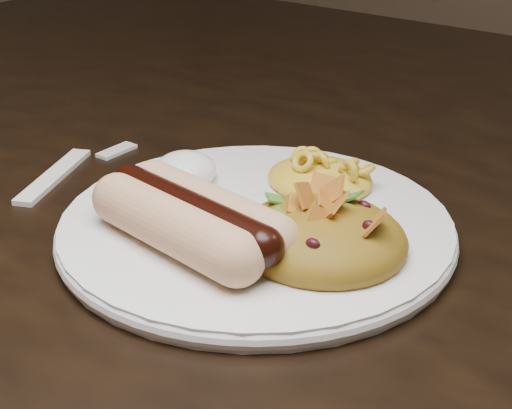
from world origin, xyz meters
The scene contains 7 objects.
table centered at (0.00, 0.00, 0.66)m, with size 1.60×0.90×0.75m.
plate centered at (-0.05, -0.17, 0.76)m, with size 0.25×0.25×0.01m, color white.
hotdog centered at (-0.06, -0.22, 0.78)m, with size 0.12×0.08×0.03m.
mac_and_cheese centered at (-0.05, -0.10, 0.78)m, with size 0.08×0.07×0.03m, color yellow.
sour_cream centered at (-0.13, -0.16, 0.78)m, with size 0.04×0.04×0.03m, color white.
taco_salad centered at (0.01, -0.18, 0.78)m, with size 0.10×0.10×0.05m.
fork centered at (-0.23, -0.19, 0.75)m, with size 0.02×0.16×0.00m, color white.
Camera 1 is at (0.22, -0.53, 0.99)m, focal length 55.00 mm.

